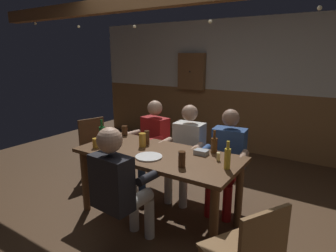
% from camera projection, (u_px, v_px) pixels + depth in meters
% --- Properties ---
extents(ground_plane, '(7.76, 7.76, 0.00)m').
position_uv_depth(ground_plane, '(156.00, 219.00, 3.16)').
color(ground_plane, '#4C331E').
extents(back_wall_upper, '(6.47, 0.12, 1.28)m').
position_uv_depth(back_wall_upper, '(246.00, 55.00, 5.03)').
color(back_wall_upper, beige).
extents(back_wall_wainscot, '(6.47, 0.12, 1.13)m').
position_uv_depth(back_wall_wainscot, '(242.00, 121.00, 5.33)').
color(back_wall_wainscot, brown).
rests_on(back_wall_wainscot, ground_plane).
extents(dining_table, '(1.77, 0.80, 0.77)m').
position_uv_depth(dining_table, '(158.00, 163.00, 3.04)').
color(dining_table, brown).
rests_on(dining_table, ground_plane).
extents(person_0, '(0.55, 0.55, 1.19)m').
position_uv_depth(person_0, '(151.00, 141.00, 3.83)').
color(person_0, '#AD1919').
rests_on(person_0, ground_plane).
extents(person_1, '(0.52, 0.54, 1.18)m').
position_uv_depth(person_1, '(186.00, 148.00, 3.55)').
color(person_1, silver).
rests_on(person_1, ground_plane).
extents(person_2, '(0.54, 0.55, 1.18)m').
position_uv_depth(person_2, '(227.00, 156.00, 3.27)').
color(person_2, '#2D4C84').
rests_on(person_2, ground_plane).
extents(person_3, '(0.54, 0.54, 1.20)m').
position_uv_depth(person_3, '(119.00, 184.00, 2.53)').
color(person_3, black).
rests_on(person_3, ground_plane).
extents(chair_empty_near_left, '(0.55, 0.55, 0.88)m').
position_uv_depth(chair_empty_near_left, '(96.00, 147.00, 4.13)').
color(chair_empty_near_left, brown).
rests_on(chair_empty_near_left, ground_plane).
extents(table_candle, '(0.04, 0.04, 0.08)m').
position_uv_depth(table_candle, '(218.00, 157.00, 2.78)').
color(table_candle, '#F9E08C').
rests_on(table_candle, dining_table).
extents(condiment_caddy, '(0.14, 0.10, 0.05)m').
position_uv_depth(condiment_caddy, '(201.00, 152.00, 2.95)').
color(condiment_caddy, '#B2B7BC').
rests_on(condiment_caddy, dining_table).
extents(plate_0, '(0.27, 0.27, 0.01)m').
position_uv_depth(plate_0, '(149.00, 157.00, 2.87)').
color(plate_0, white).
rests_on(plate_0, dining_table).
extents(bottle_0, '(0.07, 0.07, 0.25)m').
position_uv_depth(bottle_0, '(214.00, 145.00, 2.99)').
color(bottle_0, '#593314').
rests_on(bottle_0, dining_table).
extents(bottle_1, '(0.07, 0.07, 0.29)m').
position_uv_depth(bottle_1, '(102.00, 135.00, 3.28)').
color(bottle_1, '#195923').
rests_on(bottle_1, dining_table).
extents(bottle_2, '(0.06, 0.06, 0.26)m').
position_uv_depth(bottle_2, '(227.00, 158.00, 2.56)').
color(bottle_2, gold).
rests_on(bottle_2, dining_table).
extents(pint_glass_0, '(0.07, 0.07, 0.11)m').
position_uv_depth(pint_glass_0, '(96.00, 143.00, 3.17)').
color(pint_glass_0, gold).
rests_on(pint_glass_0, dining_table).
extents(pint_glass_1, '(0.08, 0.08, 0.16)m').
position_uv_depth(pint_glass_1, '(142.00, 140.00, 3.19)').
color(pint_glass_1, gold).
rests_on(pint_glass_1, dining_table).
extents(pint_glass_2, '(0.07, 0.07, 0.15)m').
position_uv_depth(pint_glass_2, '(182.00, 159.00, 2.61)').
color(pint_glass_2, '#4C2D19').
rests_on(pint_glass_2, dining_table).
extents(pint_glass_3, '(0.07, 0.07, 0.13)m').
position_uv_depth(pint_glass_3, '(125.00, 131.00, 3.65)').
color(pint_glass_3, '#4C2D19').
rests_on(pint_glass_3, dining_table).
extents(pint_glass_4, '(0.06, 0.06, 0.16)m').
position_uv_depth(pint_glass_4, '(147.00, 137.00, 3.29)').
color(pint_glass_4, '#4C2D19').
rests_on(pint_glass_4, dining_table).
extents(wall_dart_cabinet, '(0.56, 0.15, 0.70)m').
position_uv_depth(wall_dart_cabinet, '(192.00, 71.00, 5.54)').
color(wall_dart_cabinet, brown).
extents(string_lights, '(4.56, 0.04, 0.17)m').
position_uv_depth(string_lights, '(169.00, 18.00, 2.86)').
color(string_lights, '#F9EAB2').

